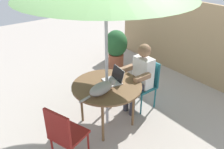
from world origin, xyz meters
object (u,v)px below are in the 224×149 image
(laptop, at_px, (115,77))
(potted_plant_near_fence, at_px, (116,47))
(person_seated, at_px, (140,75))
(chair_occupied, at_px, (146,80))
(cat, at_px, (102,88))
(patio_table, at_px, (107,88))
(chair_empty, at_px, (64,133))

(laptop, height_order, potted_plant_near_fence, same)
(person_seated, bearing_deg, chair_occupied, 90.00)
(cat, xyz_separation_m, potted_plant_near_fence, (-1.69, 1.59, -0.28))
(patio_table, relative_size, cat, 1.66)
(potted_plant_near_fence, bearing_deg, cat, -43.30)
(chair_occupied, distance_m, cat, 1.10)
(patio_table, height_order, laptop, laptop)
(person_seated, distance_m, laptop, 0.54)
(person_seated, height_order, cat, person_seated)
(chair_occupied, height_order, potted_plant_near_fence, potted_plant_near_fence)
(chair_empty, bearing_deg, potted_plant_near_fence, 128.90)
(patio_table, relative_size, laptop, 3.25)
(person_seated, distance_m, potted_plant_near_fence, 1.70)
(chair_empty, bearing_deg, person_seated, 101.46)
(patio_table, relative_size, potted_plant_near_fence, 1.14)
(patio_table, height_order, chair_empty, chair_empty)
(patio_table, bearing_deg, person_seated, 90.00)
(chair_occupied, relative_size, laptop, 2.65)
(chair_empty, relative_size, laptop, 2.65)
(chair_occupied, height_order, laptop, laptop)
(patio_table, distance_m, cat, 0.27)
(chair_empty, bearing_deg, cat, 104.29)
(potted_plant_near_fence, bearing_deg, chair_empty, -51.10)
(patio_table, xyz_separation_m, cat, (0.14, -0.19, 0.14))
(patio_table, bearing_deg, chair_occupied, 90.00)
(person_seated, xyz_separation_m, laptop, (-0.02, -0.53, 0.11))
(chair_occupied, bearing_deg, person_seated, -90.00)
(chair_empty, distance_m, cat, 0.81)
(chair_occupied, distance_m, potted_plant_near_fence, 1.64)
(chair_occupied, xyz_separation_m, laptop, (-0.02, -0.69, 0.28))
(person_seated, bearing_deg, cat, -80.90)
(cat, bearing_deg, person_seated, 99.10)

